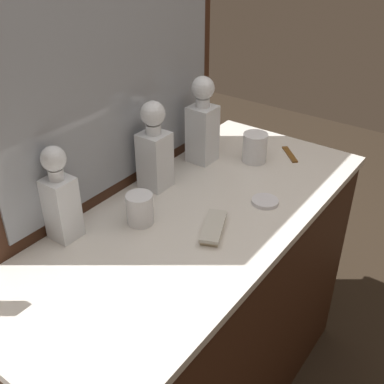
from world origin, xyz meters
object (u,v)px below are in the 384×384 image
(crystal_decanter_left, at_px, (202,128))
(silver_brush_center, at_px, (213,228))
(crystal_tumbler_center, at_px, (255,149))
(crystal_tumbler_far_left, at_px, (140,210))
(porcelain_dish, at_px, (265,201))
(crystal_decanter_center, at_px, (155,154))
(tortoiseshell_comb, at_px, (290,154))
(crystal_decanter_right, at_px, (61,202))

(crystal_decanter_left, relative_size, silver_brush_center, 1.89)
(crystal_tumbler_center, height_order, crystal_tumbler_far_left, crystal_tumbler_center)
(crystal_tumbler_center, xyz_separation_m, porcelain_dish, (-0.23, -0.17, -0.04))
(crystal_decanter_center, relative_size, crystal_tumbler_far_left, 3.17)
(crystal_decanter_left, relative_size, crystal_tumbler_center, 2.95)
(crystal_tumbler_far_left, height_order, silver_brush_center, crystal_tumbler_far_left)
(porcelain_dish, bearing_deg, silver_brush_center, 167.74)
(silver_brush_center, bearing_deg, tortoiseshell_comb, 3.56)
(crystal_decanter_right, bearing_deg, silver_brush_center, -51.42)
(crystal_tumbler_center, xyz_separation_m, silver_brush_center, (-0.44, -0.12, -0.04))
(crystal_decanter_center, distance_m, porcelain_dish, 0.38)
(crystal_tumbler_center, bearing_deg, silver_brush_center, -164.84)
(crystal_decanter_right, relative_size, crystal_decanter_left, 0.89)
(crystal_tumbler_center, height_order, silver_brush_center, crystal_tumbler_center)
(crystal_decanter_right, distance_m, silver_brush_center, 0.42)
(crystal_decanter_right, xyz_separation_m, porcelain_dish, (0.47, -0.37, -0.10))
(crystal_decanter_center, height_order, porcelain_dish, crystal_decanter_center)
(crystal_decanter_right, relative_size, tortoiseshell_comb, 2.68)
(crystal_decanter_right, bearing_deg, porcelain_dish, -37.91)
(crystal_tumbler_center, distance_m, tortoiseshell_comb, 0.15)
(crystal_tumbler_far_left, bearing_deg, porcelain_dish, -38.91)
(crystal_decanter_right, distance_m, crystal_tumbler_far_left, 0.22)
(crystal_tumbler_far_left, relative_size, tortoiseshell_comb, 0.89)
(porcelain_dish, relative_size, tortoiseshell_comb, 0.81)
(crystal_tumbler_far_left, xyz_separation_m, tortoiseshell_comb, (0.64, -0.16, -0.04))
(crystal_tumbler_center, xyz_separation_m, crystal_tumbler_far_left, (-0.53, 0.08, -0.01))
(crystal_decanter_left, distance_m, silver_brush_center, 0.45)
(crystal_tumbler_center, xyz_separation_m, tortoiseshell_comb, (0.12, -0.09, -0.04))
(silver_brush_center, xyz_separation_m, tortoiseshell_comb, (0.56, 0.03, -0.01))
(crystal_decanter_left, bearing_deg, silver_brush_center, -140.96)
(tortoiseshell_comb, bearing_deg, crystal_tumbler_center, 143.74)
(silver_brush_center, distance_m, tortoiseshell_comb, 0.56)
(crystal_decanter_left, xyz_separation_m, tortoiseshell_comb, (0.22, -0.24, -0.12))
(crystal_tumbler_far_left, relative_size, porcelain_dish, 1.10)
(crystal_decanter_right, relative_size, crystal_tumbler_far_left, 3.00)
(crystal_tumbler_far_left, xyz_separation_m, silver_brush_center, (0.09, -0.20, -0.03))
(crystal_decanter_center, bearing_deg, porcelain_dish, -71.13)
(crystal_decanter_left, xyz_separation_m, silver_brush_center, (-0.34, -0.27, -0.11))
(crystal_decanter_center, height_order, silver_brush_center, crystal_decanter_center)
(crystal_decanter_center, bearing_deg, crystal_tumbler_far_left, -152.60)
(crystal_tumbler_far_left, xyz_separation_m, porcelain_dish, (0.30, -0.24, -0.04))
(crystal_decanter_center, height_order, crystal_tumbler_far_left, crystal_decanter_center)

